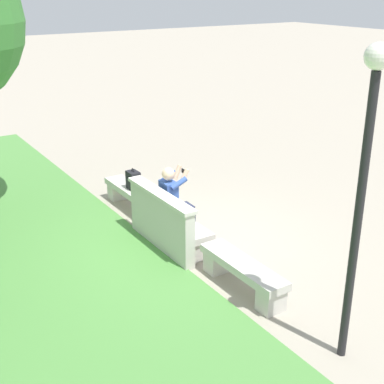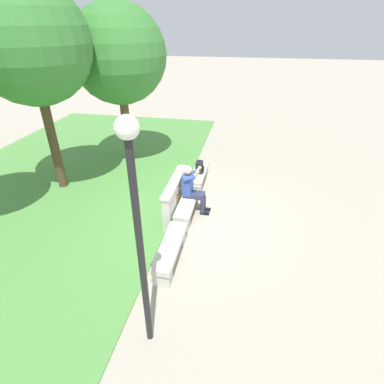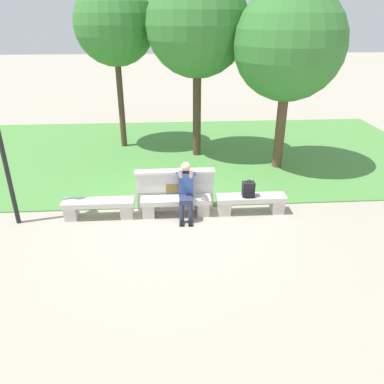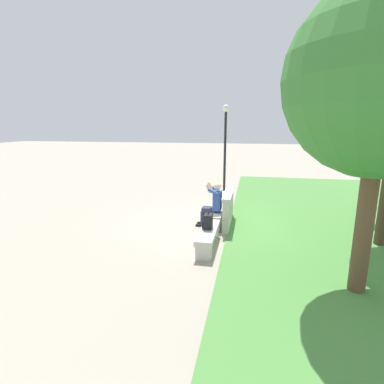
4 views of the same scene
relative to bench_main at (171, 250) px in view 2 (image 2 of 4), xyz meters
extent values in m
plane|color=#A89E8C|center=(1.79, 0.00, -0.29)|extent=(80.00, 80.00, 0.00)
cube|color=#518E42|center=(1.79, 4.38, -0.28)|extent=(17.23, 8.00, 0.03)
cube|color=beige|center=(0.00, 0.00, 0.10)|extent=(1.64, 0.40, 0.12)
cube|color=beige|center=(-0.64, 0.00, -0.13)|extent=(0.28, 0.34, 0.33)
cube|color=beige|center=(0.64, 0.00, -0.13)|extent=(0.28, 0.34, 0.33)
cube|color=beige|center=(1.79, 0.00, 0.10)|extent=(1.64, 0.40, 0.12)
cube|color=beige|center=(1.15, 0.00, -0.13)|extent=(0.28, 0.34, 0.33)
cube|color=beige|center=(2.44, 0.00, -0.13)|extent=(0.28, 0.34, 0.33)
cube|color=beige|center=(3.59, 0.00, 0.10)|extent=(1.64, 0.40, 0.12)
cube|color=beige|center=(2.95, 0.00, -0.13)|extent=(0.28, 0.34, 0.33)
cube|color=beige|center=(4.23, 0.00, -0.13)|extent=(0.28, 0.34, 0.33)
cube|color=beige|center=(1.79, 0.34, 0.18)|extent=(1.83, 0.18, 0.95)
cube|color=beige|center=(1.79, 0.34, 0.69)|extent=(1.89, 0.24, 0.06)
cube|color=brown|center=(1.79, 0.24, 0.30)|extent=(0.44, 0.02, 0.22)
cube|color=black|center=(1.91, -0.44, -0.26)|extent=(0.11, 0.25, 0.06)
cylinder|color=#2D334C|center=(1.92, -0.37, -0.05)|extent=(0.11, 0.11, 0.42)
cube|color=black|center=(2.11, -0.45, -0.26)|extent=(0.11, 0.25, 0.06)
cylinder|color=#2D334C|center=(2.12, -0.39, -0.05)|extent=(0.11, 0.11, 0.42)
cube|color=#2D334C|center=(2.03, -0.19, 0.22)|extent=(0.32, 0.44, 0.12)
cube|color=#33519E|center=(2.04, 0.04, 0.50)|extent=(0.35, 0.24, 0.56)
sphere|color=beige|center=(2.04, 0.04, 0.92)|extent=(0.22, 0.22, 0.22)
cylinder|color=#33519E|center=(1.84, -0.05, 0.79)|extent=(0.11, 0.31, 0.21)
cylinder|color=beige|center=(1.90, -0.19, 0.87)|extent=(0.11, 0.19, 0.27)
cylinder|color=#33519E|center=(2.22, -0.07, 0.79)|extent=(0.11, 0.31, 0.21)
cylinder|color=beige|center=(2.15, -0.21, 0.87)|extent=(0.09, 0.19, 0.27)
cube|color=black|center=(2.02, -0.26, 0.91)|extent=(0.15, 0.02, 0.08)
cube|color=black|center=(3.50, -0.02, 0.34)|extent=(0.28, 0.20, 0.36)
cube|color=black|center=(3.50, -0.13, 0.27)|extent=(0.20, 0.06, 0.16)
torus|color=black|center=(3.50, -0.02, 0.54)|extent=(0.10, 0.02, 0.10)
cylinder|color=#4C3826|center=(2.62, 4.16, 1.28)|extent=(0.26, 0.26, 3.14)
sphere|color=#387A33|center=(2.62, 4.16, 3.76)|extent=(3.05, 3.05, 3.05)
cylinder|color=brown|center=(5.03, 2.89, 1.05)|extent=(0.29, 0.29, 2.67)
sphere|color=#387A33|center=(5.03, 2.89, 3.30)|extent=(3.07, 3.07, 3.07)
cylinder|color=black|center=(-1.83, -0.11, 1.42)|extent=(0.10, 0.10, 3.41)
sphere|color=white|center=(-1.83, -0.11, 3.26)|extent=(0.28, 0.28, 0.28)
camera|label=1|loc=(-5.33, 4.32, 3.94)|focal=50.00mm
camera|label=2|loc=(-4.73, -1.38, 4.25)|focal=28.00mm
camera|label=3|loc=(1.64, -7.82, 4.05)|focal=35.00mm
camera|label=4|loc=(10.37, 0.95, 2.63)|focal=28.00mm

